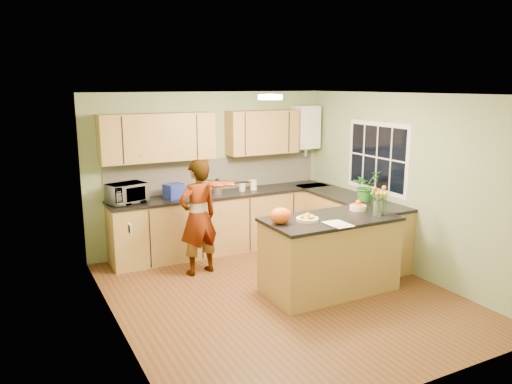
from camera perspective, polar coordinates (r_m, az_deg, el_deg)
name	(u,v)px	position (r m, az deg, el deg)	size (l,w,h in m)	color
floor	(281,295)	(6.46, 2.82, -11.65)	(4.50, 4.50, 0.00)	#513417
ceiling	(283,94)	(5.91, 3.08, 11.11)	(4.00, 4.50, 0.02)	white
wall_back	(211,171)	(8.05, -5.19, 2.41)	(4.00, 0.02, 2.50)	#8BA475
wall_front	(420,253)	(4.35, 18.21, -6.65)	(4.00, 0.02, 2.50)	#8BA475
wall_left	(115,219)	(5.37, -15.84, -2.97)	(0.02, 4.50, 2.50)	#8BA475
wall_right	(405,184)	(7.27, 16.68, 0.89)	(0.02, 4.50, 2.50)	#8BA475
back_counter	(225,221)	(7.99, -3.59, -3.37)	(3.64, 0.62, 0.94)	#A37E41
right_counter	(348,225)	(7.87, 10.46, -3.78)	(0.62, 2.24, 0.94)	#A37E41
splashback	(217,174)	(8.08, -4.49, 2.10)	(3.60, 0.02, 0.52)	beige
upper_cabinets	(204,135)	(7.75, -6.00, 6.49)	(3.20, 0.34, 0.70)	#A37E41
boiler	(306,127)	(8.61, 5.74, 7.38)	(0.40, 0.30, 0.86)	white
window_right	(377,157)	(7.65, 13.66, 3.88)	(0.01, 1.30, 1.05)	white
light_switch	(130,229)	(4.79, -14.20, -4.07)	(0.02, 0.09, 0.09)	white
ceiling_lamp	(270,97)	(6.17, 1.64, 10.80)	(0.30, 0.30, 0.07)	#FFEABF
peninsula_island	(330,254)	(6.48, 8.40, -7.05)	(1.70, 0.87, 0.97)	#A37E41
fruit_dish	(307,218)	(6.14, 5.90, -2.96)	(0.27, 0.27, 0.10)	#F4E2C3
orange_bowl	(358,206)	(6.77, 11.58, -1.58)	(0.22, 0.22, 0.13)	#F4E2C3
flower_vase	(379,193)	(6.51, 13.83, -0.11)	(0.24, 0.24, 0.44)	silver
orange_bag	(281,216)	(5.98, 2.84, -2.72)	(0.26, 0.22, 0.20)	#E55A12
papers	(339,224)	(6.05, 9.44, -3.62)	(0.24, 0.33, 0.01)	white
violinist	(198,217)	(6.94, -6.62, -2.90)	(0.59, 0.39, 1.62)	#EBA790
violin	(217,184)	(6.71, -4.45, 0.88)	(0.60, 0.24, 0.12)	#591305
microwave	(127,193)	(7.38, -14.56, -0.14)	(0.52, 0.35, 0.29)	white
blue_box	(174,191)	(7.56, -9.37, 0.12)	(0.27, 0.20, 0.22)	navy
kettle	(217,187)	(7.78, -4.42, 0.62)	(0.15, 0.15, 0.28)	silver
jar_cream	(242,186)	(7.98, -1.60, 0.67)	(0.10, 0.10, 0.15)	#F4E2C3
jar_white	(253,185)	(8.05, -0.29, 0.82)	(0.11, 0.11, 0.16)	white
potted_plant	(366,186)	(7.43, 12.43, 0.69)	(0.41, 0.35, 0.45)	#2C7226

